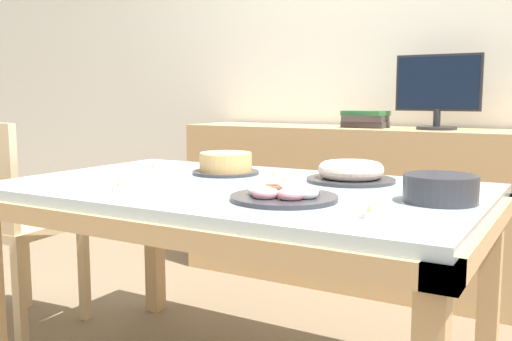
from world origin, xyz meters
TOP-DOWN VIEW (x-y plane):
  - wall_back at (0.00, 1.63)m, footprint 8.00×0.10m
  - dining_table at (0.00, 0.00)m, footprint 1.65×1.01m
  - chair at (-1.14, -0.10)m, footprint 0.46×0.46m
  - sideboard at (0.00, 1.33)m, footprint 2.12×0.44m
  - computer_monitor at (0.36, 1.32)m, footprint 0.42×0.20m
  - book_stack at (-0.02, 1.33)m, footprint 0.24×0.18m
  - cake_chocolate_round at (-0.19, 0.21)m, footprint 0.26×0.26m
  - cake_golden_bundt at (0.31, 0.26)m, footprint 0.31×0.31m
  - pastry_platter at (0.27, -0.18)m, footprint 0.32×0.32m
  - plate_stack at (0.67, 0.01)m, footprint 0.21×0.21m
  - tealight_left_edge at (0.05, 0.16)m, footprint 0.04×0.04m
  - tealight_centre at (-0.26, -0.31)m, footprint 0.04×0.04m
  - tealight_near_front at (0.57, -0.30)m, footprint 0.04×0.04m
  - tealight_right_edge at (-0.47, 0.10)m, footprint 0.04×0.04m
  - tealight_near_cakes at (0.16, 0.04)m, footprint 0.04×0.04m

SIDE VIEW (x-z plane):
  - sideboard at x=0.00m, z-range 0.00..0.88m
  - chair at x=-1.14m, z-range 0.05..0.99m
  - dining_table at x=0.00m, z-range 0.29..1.03m
  - tealight_left_edge at x=0.05m, z-range 0.73..0.77m
  - tealight_centre at x=-0.26m, z-range 0.73..0.77m
  - tealight_near_front at x=0.57m, z-range 0.73..0.77m
  - tealight_right_edge at x=-0.47m, z-range 0.73..0.77m
  - tealight_near_cakes at x=0.16m, z-range 0.73..0.77m
  - pastry_platter at x=0.27m, z-range 0.74..0.78m
  - cake_golden_bundt at x=0.31m, z-range 0.74..0.81m
  - cake_chocolate_round at x=-0.19m, z-range 0.74..0.82m
  - plate_stack at x=0.67m, z-range 0.74..0.82m
  - book_stack at x=-0.02m, z-range 0.88..0.97m
  - computer_monitor at x=0.36m, z-range 0.88..1.26m
  - wall_back at x=0.00m, z-range 0.00..2.60m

